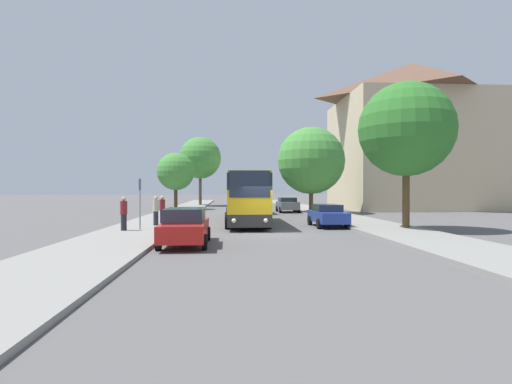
{
  "coord_description": "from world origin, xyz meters",
  "views": [
    {
      "loc": [
        -1.97,
        -20.73,
        2.36
      ],
      "look_at": [
        0.31,
        12.96,
        2.1
      ],
      "focal_mm": 28.0,
      "sensor_mm": 36.0,
      "label": 1
    }
  ],
  "objects_px": {
    "tree_right_near": "(311,161)",
    "tree_right_mid": "(406,129)",
    "bus_stop_sign": "(140,198)",
    "parked_car_left_curb": "(185,226)",
    "pedestrian_waiting_near": "(162,209)",
    "bus_front": "(246,197)",
    "parked_car_right_far": "(287,204)",
    "pedestrian_walking_back": "(156,210)",
    "tree_left_near": "(200,158)",
    "parked_car_right_near": "(327,215)",
    "bus_rear": "(238,194)",
    "bus_middle": "(244,194)",
    "pedestrian_waiting_far": "(124,213)",
    "tree_left_far": "(176,172)"
  },
  "relations": [
    {
      "from": "tree_right_near",
      "to": "tree_right_mid",
      "type": "relative_size",
      "value": 0.99
    },
    {
      "from": "parked_car_right_far",
      "to": "tree_left_far",
      "type": "height_order",
      "value": "tree_left_far"
    },
    {
      "from": "bus_front",
      "to": "bus_rear",
      "type": "height_order",
      "value": "bus_front"
    },
    {
      "from": "pedestrian_waiting_far",
      "to": "tree_left_far",
      "type": "height_order",
      "value": "tree_left_far"
    },
    {
      "from": "pedestrian_waiting_near",
      "to": "tree_right_near",
      "type": "relative_size",
      "value": 0.22
    },
    {
      "from": "bus_rear",
      "to": "parked_car_right_far",
      "type": "xyz_separation_m",
      "value": [
        4.63,
        -15.86,
        -0.92
      ]
    },
    {
      "from": "bus_rear",
      "to": "tree_right_near",
      "type": "height_order",
      "value": "tree_right_near"
    },
    {
      "from": "parked_car_left_curb",
      "to": "pedestrian_waiting_near",
      "type": "distance_m",
      "value": 9.42
    },
    {
      "from": "parked_car_right_near",
      "to": "parked_car_right_far",
      "type": "xyz_separation_m",
      "value": [
        -0.21,
        15.65,
        0.05
      ]
    },
    {
      "from": "bus_rear",
      "to": "parked_car_left_curb",
      "type": "bearing_deg",
      "value": -96.61
    },
    {
      "from": "parked_car_right_far",
      "to": "pedestrian_walking_back",
      "type": "height_order",
      "value": "pedestrian_walking_back"
    },
    {
      "from": "bus_stop_sign",
      "to": "parked_car_left_curb",
      "type": "bearing_deg",
      "value": -60.18
    },
    {
      "from": "parked_car_right_near",
      "to": "tree_left_near",
      "type": "relative_size",
      "value": 0.43
    },
    {
      "from": "parked_car_right_far",
      "to": "bus_stop_sign",
      "type": "xyz_separation_m",
      "value": [
        -10.78,
        -18.0,
        1.09
      ]
    },
    {
      "from": "bus_front",
      "to": "bus_middle",
      "type": "bearing_deg",
      "value": 88.94
    },
    {
      "from": "bus_front",
      "to": "parked_car_right_far",
      "type": "distance_m",
      "value": 14.36
    },
    {
      "from": "parked_car_right_far",
      "to": "tree_right_near",
      "type": "distance_m",
      "value": 5.15
    },
    {
      "from": "pedestrian_walking_back",
      "to": "parked_car_right_near",
      "type": "bearing_deg",
      "value": -136.7
    },
    {
      "from": "bus_rear",
      "to": "tree_left_far",
      "type": "distance_m",
      "value": 12.45
    },
    {
      "from": "parked_car_right_near",
      "to": "tree_left_far",
      "type": "bearing_deg",
      "value": -61.48
    },
    {
      "from": "bus_stop_sign",
      "to": "tree_left_near",
      "type": "bearing_deg",
      "value": 88.57
    },
    {
      "from": "bus_middle",
      "to": "pedestrian_walking_back",
      "type": "height_order",
      "value": "bus_middle"
    },
    {
      "from": "parked_car_right_near",
      "to": "pedestrian_waiting_far",
      "type": "xyz_separation_m",
      "value": [
        -11.72,
        -2.88,
        0.32
      ]
    },
    {
      "from": "parked_car_right_near",
      "to": "parked_car_right_far",
      "type": "relative_size",
      "value": 0.98
    },
    {
      "from": "tree_right_near",
      "to": "bus_rear",
      "type": "bearing_deg",
      "value": 110.44
    },
    {
      "from": "bus_rear",
      "to": "parked_car_right_near",
      "type": "bearing_deg",
      "value": -83.32
    },
    {
      "from": "tree_right_mid",
      "to": "bus_middle",
      "type": "bearing_deg",
      "value": 114.4
    },
    {
      "from": "bus_front",
      "to": "pedestrian_waiting_near",
      "type": "xyz_separation_m",
      "value": [
        -5.44,
        -0.68,
        -0.76
      ]
    },
    {
      "from": "pedestrian_walking_back",
      "to": "tree_right_mid",
      "type": "distance_m",
      "value": 15.47
    },
    {
      "from": "parked_car_left_curb",
      "to": "tree_right_mid",
      "type": "height_order",
      "value": "tree_right_mid"
    },
    {
      "from": "parked_car_right_far",
      "to": "tree_right_mid",
      "type": "height_order",
      "value": "tree_right_mid"
    },
    {
      "from": "bus_front",
      "to": "parked_car_right_far",
      "type": "height_order",
      "value": "bus_front"
    },
    {
      "from": "pedestrian_waiting_near",
      "to": "tree_right_near",
      "type": "xyz_separation_m",
      "value": [
        12.22,
        12.22,
        4.06
      ]
    },
    {
      "from": "parked_car_right_far",
      "to": "tree_right_near",
      "type": "height_order",
      "value": "tree_right_near"
    },
    {
      "from": "parked_car_right_far",
      "to": "tree_left_near",
      "type": "relative_size",
      "value": 0.44
    },
    {
      "from": "bus_stop_sign",
      "to": "pedestrian_waiting_far",
      "type": "bearing_deg",
      "value": -143.93
    },
    {
      "from": "pedestrian_walking_back",
      "to": "tree_left_near",
      "type": "distance_m",
      "value": 31.88
    },
    {
      "from": "parked_car_left_curb",
      "to": "parked_car_right_far",
      "type": "bearing_deg",
      "value": 71.22
    },
    {
      "from": "bus_stop_sign",
      "to": "pedestrian_walking_back",
      "type": "xyz_separation_m",
      "value": [
        0.42,
        2.44,
        -0.82
      ]
    },
    {
      "from": "tree_right_mid",
      "to": "parked_car_right_near",
      "type": "bearing_deg",
      "value": 149.23
    },
    {
      "from": "bus_middle",
      "to": "parked_car_left_curb",
      "type": "xyz_separation_m",
      "value": [
        -3.34,
        -24.21,
        -1.03
      ]
    },
    {
      "from": "pedestrian_waiting_near",
      "to": "pedestrian_walking_back",
      "type": "distance_m",
      "value": 1.38
    },
    {
      "from": "bus_front",
      "to": "parked_car_right_far",
      "type": "relative_size",
      "value": 2.57
    },
    {
      "from": "bus_front",
      "to": "bus_middle",
      "type": "relative_size",
      "value": 0.99
    },
    {
      "from": "parked_car_left_curb",
      "to": "tree_left_near",
      "type": "relative_size",
      "value": 0.5
    },
    {
      "from": "pedestrian_waiting_near",
      "to": "bus_rear",
      "type": "bearing_deg",
      "value": -94.43
    },
    {
      "from": "bus_stop_sign",
      "to": "tree_right_mid",
      "type": "relative_size",
      "value": 0.34
    },
    {
      "from": "bus_rear",
      "to": "pedestrian_walking_back",
      "type": "height_order",
      "value": "bus_rear"
    },
    {
      "from": "parked_car_right_near",
      "to": "pedestrian_waiting_near",
      "type": "relative_size",
      "value": 2.31
    },
    {
      "from": "bus_front",
      "to": "tree_right_near",
      "type": "bearing_deg",
      "value": 59.9
    }
  ]
}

